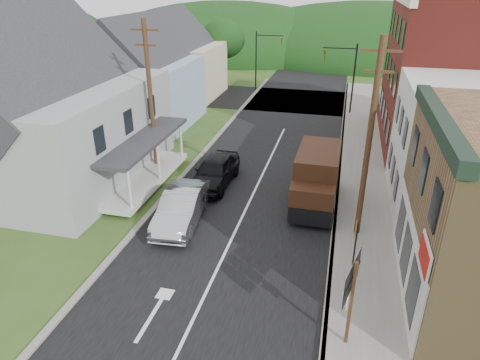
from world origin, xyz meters
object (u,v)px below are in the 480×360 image
Objects in this scene: silver_sedan at (182,207)px; dark_sedan at (215,171)px; warning_sign at (355,242)px; route_sign_cluster at (351,291)px; delivery_van at (316,179)px.

dark_sedan is at bearing 80.70° from silver_sedan.
warning_sign reaches higher than dark_sedan.
route_sign_cluster reaches higher than dark_sedan.
warning_sign is (1.92, -6.23, 0.46)m from delivery_van.
silver_sedan is 7.09m from delivery_van.
route_sign_cluster is at bearing -52.28° from dark_sedan.
route_sign_cluster is (7.65, -10.52, 1.38)m from dark_sedan.
silver_sedan is 0.96× the size of delivery_van.
dark_sedan is (0.32, 4.46, 0.01)m from silver_sedan.
silver_sedan is 10.11m from route_sign_cluster.
route_sign_cluster is 3.26m from warning_sign.
dark_sedan is 1.55× the size of route_sign_cluster.
warning_sign is at bearing 101.80° from route_sign_cluster.
warning_sign reaches higher than silver_sedan.
route_sign_cluster reaches higher than silver_sedan.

